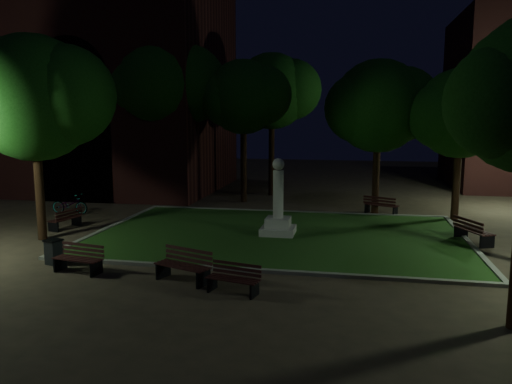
{
  "coord_description": "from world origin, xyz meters",
  "views": [
    {
      "loc": [
        2.98,
        -18.33,
        4.97
      ],
      "look_at": [
        -0.75,
        1.0,
        1.99
      ],
      "focal_mm": 35.0,
      "sensor_mm": 36.0,
      "label": 1
    }
  ],
  "objects_px": {
    "bench_near_left": "(184,266)",
    "bench_west_near": "(79,259)",
    "monument": "(278,213)",
    "bicycle": "(70,204)",
    "trash_bin": "(54,252)",
    "bench_far_side": "(381,206)",
    "bench_left_side": "(66,220)",
    "bench_right_side": "(472,232)",
    "bench_near_right": "(234,279)"
  },
  "relations": [
    {
      "from": "bench_left_side",
      "to": "bench_far_side",
      "type": "height_order",
      "value": "bench_far_side"
    },
    {
      "from": "bench_far_side",
      "to": "bicycle",
      "type": "distance_m",
      "value": 16.02
    },
    {
      "from": "bench_west_near",
      "to": "bicycle",
      "type": "distance_m",
      "value": 10.53
    },
    {
      "from": "bench_far_side",
      "to": "bench_left_side",
      "type": "bearing_deg",
      "value": 48.35
    },
    {
      "from": "bench_right_side",
      "to": "bench_left_side",
      "type": "bearing_deg",
      "value": 68.0
    },
    {
      "from": "bench_near_left",
      "to": "bicycle",
      "type": "xyz_separation_m",
      "value": [
        -9.31,
        9.07,
        0.05
      ]
    },
    {
      "from": "bench_far_side",
      "to": "trash_bin",
      "type": "distance_m",
      "value": 15.9
    },
    {
      "from": "bench_near_left",
      "to": "bench_near_right",
      "type": "height_order",
      "value": "bench_near_left"
    },
    {
      "from": "bench_right_side",
      "to": "monument",
      "type": "bearing_deg",
      "value": 67.25
    },
    {
      "from": "bench_west_near",
      "to": "monument",
      "type": "bearing_deg",
      "value": 58.14
    },
    {
      "from": "monument",
      "to": "bench_right_side",
      "type": "distance_m",
      "value": 7.76
    },
    {
      "from": "bench_left_side",
      "to": "bench_far_side",
      "type": "xyz_separation_m",
      "value": [
        14.01,
        6.09,
        0.03
      ]
    },
    {
      "from": "bicycle",
      "to": "monument",
      "type": "bearing_deg",
      "value": -103.8
    },
    {
      "from": "trash_bin",
      "to": "bench_west_near",
      "type": "bearing_deg",
      "value": -26.78
    },
    {
      "from": "bench_near_left",
      "to": "bench_west_near",
      "type": "distance_m",
      "value": 3.63
    },
    {
      "from": "bench_near_right",
      "to": "bench_left_side",
      "type": "height_order",
      "value": "bench_left_side"
    },
    {
      "from": "bench_near_left",
      "to": "bench_right_side",
      "type": "xyz_separation_m",
      "value": [
        9.69,
        6.58,
        0.0
      ]
    },
    {
      "from": "bench_near_left",
      "to": "bicycle",
      "type": "distance_m",
      "value": 13.0
    },
    {
      "from": "monument",
      "to": "trash_bin",
      "type": "xyz_separation_m",
      "value": [
        -6.89,
        -5.48,
        -0.52
      ]
    },
    {
      "from": "bench_left_side",
      "to": "bicycle",
      "type": "distance_m",
      "value": 3.63
    },
    {
      "from": "bench_left_side",
      "to": "trash_bin",
      "type": "bearing_deg",
      "value": 39.52
    },
    {
      "from": "bench_right_side",
      "to": "bicycle",
      "type": "bearing_deg",
      "value": 58.22
    },
    {
      "from": "monument",
      "to": "bicycle",
      "type": "xyz_separation_m",
      "value": [
        -11.26,
        2.7,
        -0.44
      ]
    },
    {
      "from": "monument",
      "to": "bench_near_left",
      "type": "height_order",
      "value": "monument"
    },
    {
      "from": "bench_near_left",
      "to": "bicycle",
      "type": "relative_size",
      "value": 0.97
    },
    {
      "from": "bench_near_left",
      "to": "bicycle",
      "type": "bearing_deg",
      "value": 156.7
    },
    {
      "from": "bench_left_side",
      "to": "bench_right_side",
      "type": "relative_size",
      "value": 0.88
    },
    {
      "from": "monument",
      "to": "bench_west_near",
      "type": "distance_m",
      "value": 8.32
    },
    {
      "from": "bench_right_side",
      "to": "bicycle",
      "type": "height_order",
      "value": "bicycle"
    },
    {
      "from": "bench_west_near",
      "to": "bench_far_side",
      "type": "height_order",
      "value": "bench_far_side"
    },
    {
      "from": "trash_bin",
      "to": "monument",
      "type": "bearing_deg",
      "value": 38.5
    },
    {
      "from": "bench_right_side",
      "to": "trash_bin",
      "type": "xyz_separation_m",
      "value": [
        -14.64,
        -5.69,
        -0.04
      ]
    },
    {
      "from": "bench_near_right",
      "to": "bench_left_side",
      "type": "relative_size",
      "value": 0.96
    },
    {
      "from": "bench_near_right",
      "to": "bench_right_side",
      "type": "height_order",
      "value": "bench_right_side"
    },
    {
      "from": "bench_near_right",
      "to": "bench_west_near",
      "type": "distance_m",
      "value": 5.43
    },
    {
      "from": "bench_right_side",
      "to": "trash_bin",
      "type": "relative_size",
      "value": 2.24
    },
    {
      "from": "bench_far_side",
      "to": "bench_near_left",
      "type": "bearing_deg",
      "value": 86.58
    },
    {
      "from": "bench_left_side",
      "to": "bicycle",
      "type": "bearing_deg",
      "value": -139.47
    },
    {
      "from": "bench_west_near",
      "to": "bench_far_side",
      "type": "relative_size",
      "value": 0.95
    },
    {
      "from": "trash_bin",
      "to": "bench_left_side",
      "type": "bearing_deg",
      "value": 117.67
    },
    {
      "from": "bench_near_right",
      "to": "bicycle",
      "type": "bearing_deg",
      "value": 151.95
    },
    {
      "from": "monument",
      "to": "bench_near_left",
      "type": "xyz_separation_m",
      "value": [
        -1.95,
        -6.37,
        -0.49
      ]
    },
    {
      "from": "bench_near_left",
      "to": "bench_far_side",
      "type": "height_order",
      "value": "bench_near_left"
    },
    {
      "from": "bench_near_left",
      "to": "trash_bin",
      "type": "xyz_separation_m",
      "value": [
        -4.95,
        0.88,
        -0.03
      ]
    },
    {
      "from": "bench_west_near",
      "to": "bench_near_left",
      "type": "bearing_deg",
      "value": 6.91
    },
    {
      "from": "monument",
      "to": "bench_left_side",
      "type": "relative_size",
      "value": 1.89
    },
    {
      "from": "bench_near_right",
      "to": "bench_west_near",
      "type": "relative_size",
      "value": 0.94
    },
    {
      "from": "bench_west_near",
      "to": "bench_left_side",
      "type": "height_order",
      "value": "bench_west_near"
    },
    {
      "from": "bench_west_near",
      "to": "trash_bin",
      "type": "relative_size",
      "value": 2.01
    },
    {
      "from": "bench_near_left",
      "to": "bench_near_right",
      "type": "bearing_deg",
      "value": -1.38
    }
  ]
}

